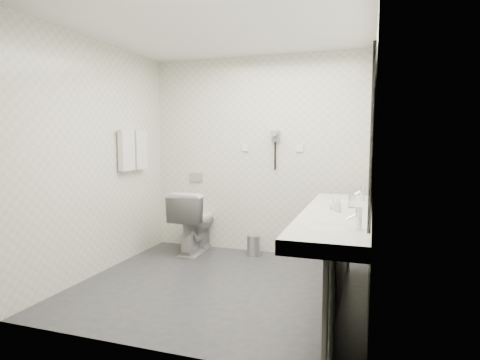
% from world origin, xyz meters
% --- Properties ---
extents(floor, '(2.80, 2.80, 0.00)m').
position_xyz_m(floor, '(0.00, 0.00, 0.00)').
color(floor, '#2C2D32').
rests_on(floor, ground).
extents(ceiling, '(2.80, 2.80, 0.00)m').
position_xyz_m(ceiling, '(0.00, 0.00, 2.50)').
color(ceiling, silver).
rests_on(ceiling, wall_back).
extents(wall_back, '(2.80, 0.00, 2.80)m').
position_xyz_m(wall_back, '(0.00, 1.30, 1.25)').
color(wall_back, beige).
rests_on(wall_back, floor).
extents(wall_front, '(2.80, 0.00, 2.80)m').
position_xyz_m(wall_front, '(0.00, -1.30, 1.25)').
color(wall_front, beige).
rests_on(wall_front, floor).
extents(wall_left, '(0.00, 2.60, 2.60)m').
position_xyz_m(wall_left, '(-1.40, 0.00, 1.25)').
color(wall_left, beige).
rests_on(wall_left, floor).
extents(wall_right, '(0.00, 2.60, 2.60)m').
position_xyz_m(wall_right, '(1.40, 0.00, 1.25)').
color(wall_right, beige).
rests_on(wall_right, floor).
extents(vanity_counter, '(0.55, 2.20, 0.10)m').
position_xyz_m(vanity_counter, '(1.12, -0.20, 0.80)').
color(vanity_counter, silver).
rests_on(vanity_counter, floor).
extents(vanity_panel, '(0.03, 2.15, 0.75)m').
position_xyz_m(vanity_panel, '(1.15, -0.20, 0.38)').
color(vanity_panel, gray).
rests_on(vanity_panel, floor).
extents(vanity_post_near, '(0.06, 0.06, 0.75)m').
position_xyz_m(vanity_post_near, '(1.18, -1.24, 0.38)').
color(vanity_post_near, silver).
rests_on(vanity_post_near, floor).
extents(vanity_post_far, '(0.06, 0.06, 0.75)m').
position_xyz_m(vanity_post_far, '(1.18, 0.84, 0.38)').
color(vanity_post_far, silver).
rests_on(vanity_post_far, floor).
extents(mirror, '(0.02, 2.20, 1.05)m').
position_xyz_m(mirror, '(1.39, -0.20, 1.45)').
color(mirror, '#B2BCC6').
rests_on(mirror, wall_right).
extents(basin_near, '(0.40, 0.31, 0.05)m').
position_xyz_m(basin_near, '(1.12, -0.85, 0.83)').
color(basin_near, white).
rests_on(basin_near, vanity_counter).
extents(basin_far, '(0.40, 0.31, 0.05)m').
position_xyz_m(basin_far, '(1.12, 0.45, 0.83)').
color(basin_far, white).
rests_on(basin_far, vanity_counter).
extents(faucet_near, '(0.04, 0.04, 0.15)m').
position_xyz_m(faucet_near, '(1.32, -0.85, 0.92)').
color(faucet_near, silver).
rests_on(faucet_near, vanity_counter).
extents(faucet_far, '(0.04, 0.04, 0.15)m').
position_xyz_m(faucet_far, '(1.32, 0.45, 0.92)').
color(faucet_far, silver).
rests_on(faucet_far, vanity_counter).
extents(soap_bottle_a, '(0.06, 0.06, 0.10)m').
position_xyz_m(soap_bottle_a, '(1.12, -0.20, 0.90)').
color(soap_bottle_a, silver).
rests_on(soap_bottle_a, vanity_counter).
extents(soap_bottle_b, '(0.09, 0.09, 0.09)m').
position_xyz_m(soap_bottle_b, '(1.08, -0.10, 0.89)').
color(soap_bottle_b, silver).
rests_on(soap_bottle_b, vanity_counter).
extents(soap_bottle_c, '(0.05, 0.05, 0.12)m').
position_xyz_m(soap_bottle_c, '(1.14, -0.24, 0.91)').
color(soap_bottle_c, silver).
rests_on(soap_bottle_c, vanity_counter).
extents(glass_left, '(0.06, 0.06, 0.11)m').
position_xyz_m(glass_left, '(1.24, 0.03, 0.90)').
color(glass_left, silver).
rests_on(glass_left, vanity_counter).
extents(toilet, '(0.49, 0.82, 0.81)m').
position_xyz_m(toilet, '(-0.76, 1.01, 0.40)').
color(toilet, white).
rests_on(toilet, floor).
extents(flush_plate, '(0.18, 0.02, 0.12)m').
position_xyz_m(flush_plate, '(-0.85, 1.29, 0.95)').
color(flush_plate, '#B2B5BA').
rests_on(flush_plate, wall_back).
extents(pedal_bin, '(0.19, 0.19, 0.24)m').
position_xyz_m(pedal_bin, '(0.02, 1.09, 0.12)').
color(pedal_bin, '#B2B5BA').
rests_on(pedal_bin, floor).
extents(bin_lid, '(0.17, 0.17, 0.01)m').
position_xyz_m(bin_lid, '(0.02, 1.09, 0.25)').
color(bin_lid, '#B2B5BA').
rests_on(bin_lid, pedal_bin).
extents(towel_rail, '(0.02, 0.62, 0.02)m').
position_xyz_m(towel_rail, '(-1.35, 0.55, 1.55)').
color(towel_rail, silver).
rests_on(towel_rail, wall_left).
extents(towel_near, '(0.07, 0.24, 0.48)m').
position_xyz_m(towel_near, '(-1.34, 0.41, 1.33)').
color(towel_near, silver).
rests_on(towel_near, towel_rail).
extents(towel_far, '(0.07, 0.24, 0.48)m').
position_xyz_m(towel_far, '(-1.34, 0.69, 1.33)').
color(towel_far, silver).
rests_on(towel_far, towel_rail).
extents(dryer_cradle, '(0.10, 0.04, 0.14)m').
position_xyz_m(dryer_cradle, '(0.25, 1.27, 1.50)').
color(dryer_cradle, gray).
rests_on(dryer_cradle, wall_back).
extents(dryer_barrel, '(0.08, 0.14, 0.08)m').
position_xyz_m(dryer_barrel, '(0.25, 1.20, 1.53)').
color(dryer_barrel, gray).
rests_on(dryer_barrel, dryer_cradle).
extents(dryer_cord, '(0.02, 0.02, 0.35)m').
position_xyz_m(dryer_cord, '(0.25, 1.26, 1.25)').
color(dryer_cord, black).
rests_on(dryer_cord, dryer_cradle).
extents(switch_plate_a, '(0.09, 0.02, 0.09)m').
position_xyz_m(switch_plate_a, '(-0.15, 1.29, 1.35)').
color(switch_plate_a, white).
rests_on(switch_plate_a, wall_back).
extents(switch_plate_b, '(0.09, 0.02, 0.09)m').
position_xyz_m(switch_plate_b, '(0.55, 1.29, 1.35)').
color(switch_plate_b, white).
rests_on(switch_plate_b, wall_back).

